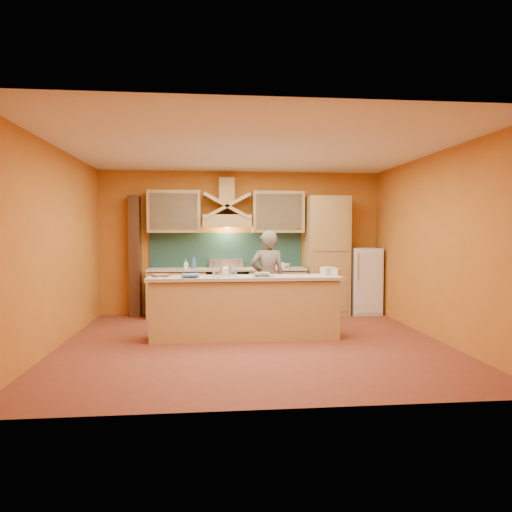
{
  "coord_description": "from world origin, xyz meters",
  "views": [
    {
      "loc": [
        -0.6,
        -6.53,
        1.61
      ],
      "look_at": [
        0.13,
        0.9,
        1.22
      ],
      "focal_mm": 32.0,
      "sensor_mm": 36.0,
      "label": 1
    }
  ],
  "objects": [
    {
      "name": "bowl_back",
      "position": [
        0.82,
        2.26,
        0.96
      ],
      "size": [
        0.27,
        0.27,
        0.07
      ],
      "primitive_type": "imported",
      "rotation": [
        0.0,
        0.0,
        -0.18
      ],
      "color": "silver",
      "rests_on": "counter_top"
    },
    {
      "name": "trim_column_left",
      "position": [
        -2.05,
        2.35,
        1.15
      ],
      "size": [
        0.2,
        0.3,
        2.3
      ],
      "primitive_type": "cube",
      "color": "#472816",
      "rests_on": "floor"
    },
    {
      "name": "range_hood",
      "position": [
        -0.3,
        2.25,
        1.82
      ],
      "size": [
        0.92,
        0.5,
        0.24
      ],
      "primitive_type": "cube",
      "color": "tan",
      "rests_on": "wall_back"
    },
    {
      "name": "base_cabinet_left",
      "position": [
        -1.25,
        2.2,
        0.43
      ],
      "size": [
        1.1,
        0.6,
        0.86
      ],
      "primitive_type": "cube",
      "color": "tan",
      "rests_on": "floor"
    },
    {
      "name": "mixing_bowl",
      "position": [
        0.14,
        0.2,
        0.98
      ],
      "size": [
        0.28,
        0.28,
        0.06
      ],
      "primitive_type": "imported",
      "rotation": [
        0.0,
        0.0,
        -0.06
      ],
      "color": "silver",
      "rests_on": "island_top"
    },
    {
      "name": "backsplash",
      "position": [
        -0.3,
        2.48,
        1.25
      ],
      "size": [
        3.0,
        0.03,
        0.7
      ],
      "primitive_type": "cube",
      "color": "#1A3A34",
      "rests_on": "wall_back"
    },
    {
      "name": "book_lower",
      "position": [
        -1.48,
        0.39,
        0.96
      ],
      "size": [
        0.34,
        0.38,
        0.03
      ],
      "primitive_type": "imported",
      "rotation": [
        0.0,
        0.0,
        0.44
      ],
      "color": "#A7543B",
      "rests_on": "island_top"
    },
    {
      "name": "ceiling",
      "position": [
        0.0,
        0.0,
        2.8
      ],
      "size": [
        5.5,
        5.0,
        0.01
      ],
      "primitive_type": "cube",
      "color": "white",
      "rests_on": "wall_back"
    },
    {
      "name": "base_cabinet_right",
      "position": [
        0.65,
        2.2,
        0.43
      ],
      "size": [
        1.1,
        0.6,
        0.86
      ],
      "primitive_type": "cube",
      "color": "tan",
      "rests_on": "floor"
    },
    {
      "name": "grocery_bag_b",
      "position": [
        1.28,
        0.32,
        1.0
      ],
      "size": [
        0.21,
        0.21,
        0.1
      ],
      "primitive_type": "cube",
      "rotation": [
        0.0,
        0.0,
        -0.67
      ],
      "color": "beige",
      "rests_on": "island_top"
    },
    {
      "name": "dish_rack",
      "position": [
        0.65,
        2.15,
        0.97
      ],
      "size": [
        0.3,
        0.24,
        0.1
      ],
      "primitive_type": "cube",
      "rotation": [
        0.0,
        0.0,
        -0.07
      ],
      "color": "white",
      "rests_on": "counter_top"
    },
    {
      "name": "stove",
      "position": [
        -0.3,
        2.2,
        0.45
      ],
      "size": [
        0.6,
        0.58,
        0.9
      ],
      "primitive_type": "cube",
      "color": "black",
      "rests_on": "floor"
    },
    {
      "name": "jar_large",
      "position": [
        -0.52,
        0.21,
        1.02
      ],
      "size": [
        0.18,
        0.18,
        0.16
      ],
      "primitive_type": "cylinder",
      "rotation": [
        0.0,
        0.0,
        -0.39
      ],
      "color": "white",
      "rests_on": "island_top"
    },
    {
      "name": "kitchen_scale",
      "position": [
        -0.39,
        0.37,
        1.0
      ],
      "size": [
        0.14,
        0.14,
        0.11
      ],
      "primitive_type": "cube",
      "rotation": [
        0.0,
        0.0,
        -0.03
      ],
      "color": "silver",
      "rests_on": "island_top"
    },
    {
      "name": "pot_small",
      "position": [
        -0.08,
        2.24,
        0.98
      ],
      "size": [
        0.26,
        0.26,
        0.15
      ],
      "primitive_type": "cylinder",
      "rotation": [
        0.0,
        0.0,
        -0.41
      ],
      "color": "silver",
      "rests_on": "stove"
    },
    {
      "name": "wall_front",
      "position": [
        0.0,
        -2.5,
        1.4
      ],
      "size": [
        5.5,
        0.02,
        2.8
      ],
      "primitive_type": "cube",
      "color": "#C87627",
      "rests_on": "floor"
    },
    {
      "name": "wall_right",
      "position": [
        2.75,
        0.0,
        1.4
      ],
      "size": [
        0.02,
        5.0,
        2.8
      ],
      "primitive_type": "cube",
      "color": "#C87627",
      "rests_on": "floor"
    },
    {
      "name": "cloth",
      "position": [
        0.18,
        0.2,
        0.95
      ],
      "size": [
        0.33,
        0.3,
        0.02
      ],
      "primitive_type": "cube",
      "rotation": [
        0.0,
        0.0,
        0.47
      ],
      "color": "#C9ACA5",
      "rests_on": "island_top"
    },
    {
      "name": "island_top",
      "position": [
        -0.1,
        0.3,
        0.92
      ],
      "size": [
        2.9,
        0.62,
        0.05
      ],
      "primitive_type": "cube",
      "color": "beige",
      "rests_on": "island_body"
    },
    {
      "name": "book_upper",
      "position": [
        -1.03,
        0.23,
        0.98
      ],
      "size": [
        0.25,
        0.34,
        0.03
      ],
      "primitive_type": "imported",
      "rotation": [
        0.0,
        0.0,
        0.01
      ],
      "color": "teal",
      "rests_on": "island_top"
    },
    {
      "name": "island_body",
      "position": [
        -0.1,
        0.3,
        0.44
      ],
      "size": [
        2.8,
        0.55,
        0.88
      ],
      "primitive_type": "cube",
      "color": "#D7B56E",
      "rests_on": "floor"
    },
    {
      "name": "person",
      "position": [
        0.35,
        1.14,
        0.82
      ],
      "size": [
        0.6,
        0.4,
        1.63
      ],
      "primitive_type": "imported",
      "rotation": [
        0.0,
        0.0,
        3.13
      ],
      "color": "#70665B",
      "rests_on": "floor"
    },
    {
      "name": "soap_bottle_b",
      "position": [
        -0.94,
        2.2,
        1.05
      ],
      "size": [
        0.14,
        0.14,
        0.26
      ],
      "primitive_type": "imported",
      "rotation": [
        0.0,
        0.0,
        0.58
      ],
      "color": "#355D94",
      "rests_on": "counter_top"
    },
    {
      "name": "upper_cabinet_left",
      "position": [
        -1.3,
        2.33,
        2.0
      ],
      "size": [
        1.0,
        0.35,
        0.8
      ],
      "primitive_type": "cube",
      "color": "tan",
      "rests_on": "wall_back"
    },
    {
      "name": "pot_large",
      "position": [
        -0.55,
        2.24,
        0.99
      ],
      "size": [
        0.29,
        0.29,
        0.18
      ],
      "primitive_type": "cylinder",
      "rotation": [
        0.0,
        0.0,
        -0.41
      ],
      "color": "#B4B5BB",
      "rests_on": "stove"
    },
    {
      "name": "fridge",
      "position": [
        2.4,
        2.2,
        0.65
      ],
      "size": [
        0.58,
        0.6,
        1.3
      ],
      "primitive_type": "cube",
      "color": "white",
      "rests_on": "floor"
    },
    {
      "name": "floor",
      "position": [
        0.0,
        0.0,
        0.0
      ],
      "size": [
        5.5,
        5.0,
        0.01
      ],
      "primitive_type": "cube",
      "color": "brown",
      "rests_on": "ground"
    },
    {
      "name": "wall_left",
      "position": [
        -2.75,
        0.0,
        1.4
      ],
      "size": [
        0.02,
        5.0,
        2.8
      ],
      "primitive_type": "cube",
      "color": "#C87627",
      "rests_on": "floor"
    },
    {
      "name": "pantry_column",
      "position": [
        1.65,
        2.2,
        1.15
      ],
      "size": [
        0.8,
        0.6,
        2.3
      ],
      "primitive_type": "cube",
      "color": "tan",
      "rests_on": "floor"
    },
    {
      "name": "hood_chimney",
      "position": [
        -0.3,
        2.35,
        2.4
      ],
      "size": [
        0.3,
        0.3,
        0.5
      ],
      "primitive_type": "cube",
      "color": "tan",
      "rests_on": "wall_back"
    },
    {
      "name": "upper_cabinet_right",
      "position": [
        0.7,
        2.33,
        2.0
      ],
      "size": [
        1.0,
        0.35,
        0.8
      ],
      "primitive_type": "cube",
      "color": "tan",
      "rests_on": "wall_back"
    },
    {
      "name": "counter_top",
      "position": [
        -0.3,
        2.2,
        0.9
      ],
      "size": [
        3.0,
        0.62,
        0.04
      ],
      "primitive_type": "cube",
      "color": "beige",
      "rests_on": "base_cabinet_left"
    },
    {
      "name": "jar_small",
      "position": [
        -0.28,
        0.32,
        1.02
      ],
      "size": [
        0.14,
        0.14,
        0.15
      ],
      "primitive_type": "cylinder",
      "rotation": [
        0.0,
        0.0,
        -0.11
      ],
      "color": "white",
      "rests_on": "island_top"
    },
    {
      "name": "wall_back",
      "position": [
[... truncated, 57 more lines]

